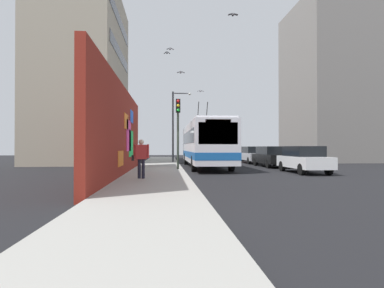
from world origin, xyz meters
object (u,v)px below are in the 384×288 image
object	(u,v)px
pedestrian_near_wall	(141,155)
street_lamp	(175,121)
parked_car_black	(272,156)
city_bus	(205,143)
parked_car_red	(237,153)
parked_car_silver	(252,154)
parked_car_white	(304,159)
traffic_light	(178,122)

from	to	relation	value
pedestrian_near_wall	street_lamp	distance (m)	15.80
parked_car_black	city_bus	bearing A→B (deg)	93.72
city_bus	pedestrian_near_wall	bearing A→B (deg)	156.39
pedestrian_near_wall	parked_car_red	bearing A→B (deg)	-23.59
parked_car_red	parked_car_silver	bearing A→B (deg)	-180.00
parked_car_white	parked_car_black	world-z (taller)	same
parked_car_silver	pedestrian_near_wall	xyz separation A→B (m)	(-14.78, 9.18, 0.32)
parked_car_white	parked_car_silver	size ratio (longest dim) A/B	0.86
parked_car_red	parked_car_black	bearing A→B (deg)	180.00
parked_car_black	traffic_light	distance (m)	8.68
city_bus	parked_car_white	size ratio (longest dim) A/B	2.79
parked_car_silver	traffic_light	bearing A→B (deg)	141.95
city_bus	street_lamp	distance (m)	6.99
traffic_light	street_lamp	xyz separation A→B (m)	(10.04, -0.10, 0.88)
street_lamp	parked_car_white	bearing A→B (deg)	-147.88
parked_car_black	street_lamp	distance (m)	9.91
parked_car_white	pedestrian_near_wall	size ratio (longest dim) A/B	2.48
city_bus	street_lamp	xyz separation A→B (m)	(6.33, 2.05, 2.12)
traffic_light	street_lamp	bearing A→B (deg)	-0.59
parked_car_black	traffic_light	size ratio (longest dim) A/B	1.08
parked_car_white	parked_car_red	world-z (taller)	same
parked_car_red	traffic_light	xyz separation A→B (m)	(-15.62, 7.35, 2.24)
parked_car_silver	parked_car_red	xyz separation A→B (m)	(6.23, 0.00, 0.00)
city_bus	parked_car_black	xyz separation A→B (m)	(0.34, -5.20, -1.00)
city_bus	parked_car_silver	bearing A→B (deg)	-42.45
city_bus	parked_car_silver	distance (m)	7.77
parked_car_black	traffic_light	xyz separation A→B (m)	(-4.04, 7.35, 2.25)
pedestrian_near_wall	traffic_light	distance (m)	6.01
parked_car_red	parked_car_white	bearing A→B (deg)	180.00
parked_car_white	parked_car_black	size ratio (longest dim) A/B	0.90
parked_car_white	parked_car_black	xyz separation A→B (m)	(5.55, -0.00, 0.00)
parked_car_white	parked_car_silver	bearing A→B (deg)	-0.00
street_lamp	pedestrian_near_wall	bearing A→B (deg)	172.88
parked_car_black	street_lamp	bearing A→B (deg)	50.40
parked_car_black	street_lamp	world-z (taller)	street_lamp
parked_car_silver	pedestrian_near_wall	size ratio (longest dim) A/B	2.89
parked_car_black	parked_car_red	bearing A→B (deg)	0.00
city_bus	parked_car_red	distance (m)	13.04
parked_car_black	traffic_light	bearing A→B (deg)	118.82
parked_car_black	parked_car_red	distance (m)	11.58
parked_car_black	parked_car_silver	distance (m)	5.35
parked_car_black	street_lamp	size ratio (longest dim) A/B	0.72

